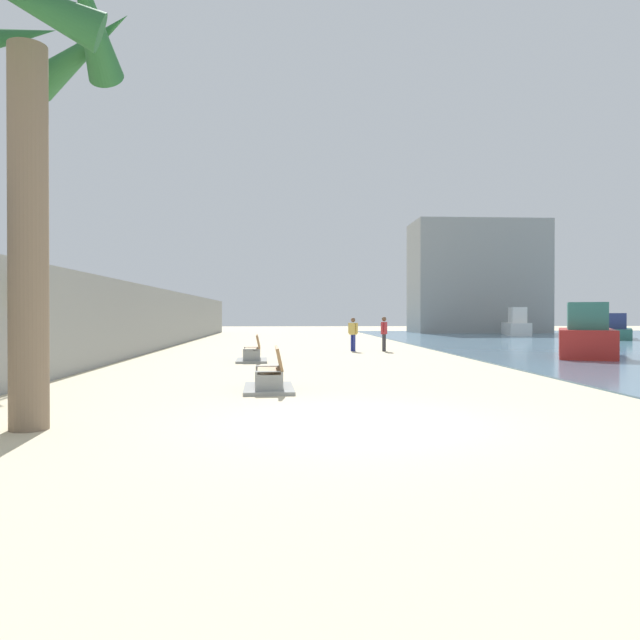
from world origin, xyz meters
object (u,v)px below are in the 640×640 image
boat_distant (516,325)px  pedestrian_sign (24,318)px  boat_nearest (586,337)px  person_walking (384,331)px  boat_mid_bay (614,330)px  palm_tree (29,97)px  bench_far (253,355)px  person_standing (353,332)px  bench_near (270,380)px

boat_distant → pedestrian_sign: (-24.42, -34.09, 0.77)m
boat_distant → boat_nearest: boat_distant is taller
person_walking → boat_mid_bay: size_ratio=0.26×
palm_tree → bench_far: (2.63, 12.96, -4.68)m
palm_tree → bench_far: bearing=78.5°
bench_far → pedestrian_sign: bearing=-118.8°
person_walking → pedestrian_sign: size_ratio=0.62×
boat_nearest → pedestrian_sign: (-17.61, -9.41, 0.79)m
person_standing → boat_mid_bay: bearing=32.2°
person_standing → palm_tree: bearing=-110.3°
boat_nearest → palm_tree: bearing=-138.1°
bench_near → person_walking: (4.96, 14.21, 0.69)m
bench_near → bench_far: 8.50m
person_walking → person_standing: bearing=176.0°
bench_far → boat_nearest: bearing=4.6°
person_walking → person_standing: person_walking is taller
palm_tree → boat_distant: size_ratio=1.13×
person_walking → boat_distant: 24.40m
bench_far → boat_distant: size_ratio=0.34×
bench_far → boat_mid_bay: bearing=37.3°
boat_nearest → boat_mid_bay: (10.55, 16.90, -0.16)m
pedestrian_sign → person_standing: bearing=57.8°
palm_tree → boat_distant: bearing=59.9°
palm_tree → pedestrian_sign: 5.99m
palm_tree → boat_distant: (22.44, 38.68, -4.07)m
palm_tree → person_walking: bearing=65.8°
person_walking → pedestrian_sign: bearing=-126.3°
person_standing → boat_distant: size_ratio=0.25×
boat_nearest → boat_distant: bearing=74.6°
bench_near → boat_mid_bay: size_ratio=0.35×
bench_near → person_walking: bearing=70.8°
bench_far → boat_nearest: size_ratio=0.42×
boat_distant → pedestrian_sign: 41.94m
bench_near → boat_nearest: bearing=37.9°
person_walking → boat_distant: boat_distant is taller
person_standing → boat_distant: (15.47, 19.85, -0.05)m
bench_near → person_standing: 14.76m
bench_far → boat_mid_bay: boat_mid_bay is taller
person_walking → boat_nearest: size_ratio=0.32×
bench_far → boat_nearest: 13.06m
bench_near → person_standing: bearing=76.1°
boat_mid_bay → person_standing: bearing=-147.8°
palm_tree → boat_nearest: bearing=41.9°
palm_tree → bench_near: bearing=52.7°
person_walking → person_standing: (-1.43, 0.10, -0.03)m
palm_tree → boat_mid_bay: (26.18, 30.90, -4.25)m
bench_near → boat_distant: (19.00, 34.17, 0.62)m
bench_far → boat_nearest: (13.00, 1.04, 0.59)m
palm_tree → bench_far: size_ratio=3.28×
bench_far → bench_near: bearing=-84.5°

